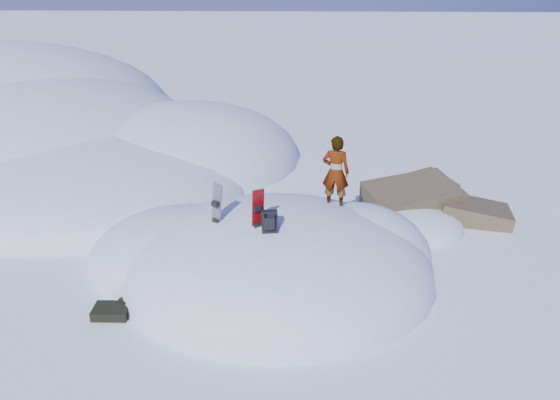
{
  "coord_description": "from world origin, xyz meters",
  "views": [
    {
      "loc": [
        0.42,
        -10.39,
        6.55
      ],
      "look_at": [
        0.07,
        0.3,
        1.69
      ],
      "focal_mm": 35.0,
      "sensor_mm": 36.0,
      "label": 1
    }
  ],
  "objects_px": {
    "snowboard_red": "(258,218)",
    "backpack": "(269,222)",
    "snowboard_dark": "(216,214)",
    "person": "(336,172)"
  },
  "relations": [
    {
      "from": "snowboard_red",
      "to": "backpack",
      "type": "bearing_deg",
      "value": -63.1
    },
    {
      "from": "person",
      "to": "snowboard_red",
      "type": "bearing_deg",
      "value": 54.7
    },
    {
      "from": "snowboard_red",
      "to": "person",
      "type": "height_order",
      "value": "person"
    },
    {
      "from": "snowboard_dark",
      "to": "backpack",
      "type": "xyz_separation_m",
      "value": [
        1.15,
        -0.51,
        0.1
      ]
    },
    {
      "from": "snowboard_dark",
      "to": "backpack",
      "type": "bearing_deg",
      "value": 16.31
    },
    {
      "from": "snowboard_dark",
      "to": "person",
      "type": "relative_size",
      "value": 0.79
    },
    {
      "from": "snowboard_dark",
      "to": "person",
      "type": "distance_m",
      "value": 2.86
    },
    {
      "from": "snowboard_dark",
      "to": "backpack",
      "type": "relative_size",
      "value": 2.57
    },
    {
      "from": "snowboard_dark",
      "to": "snowboard_red",
      "type": "bearing_deg",
      "value": 20.22
    },
    {
      "from": "backpack",
      "to": "person",
      "type": "relative_size",
      "value": 0.31
    }
  ]
}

